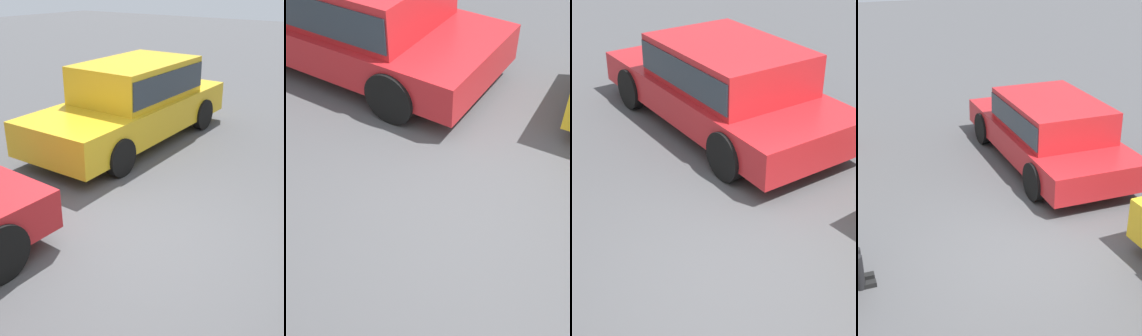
# 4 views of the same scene
# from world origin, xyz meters

# --- Properties ---
(ground_plane) EXTENTS (60.00, 60.00, 0.00)m
(ground_plane) POSITION_xyz_m (0.00, 0.00, 0.00)
(ground_plane) COLOR #4C4C4F
(parked_car_mid) EXTENTS (4.53, 1.97, 1.36)m
(parked_car_mid) POSITION_xyz_m (2.78, -1.69, 0.76)
(parked_car_mid) COLOR red
(parked_car_mid) RESTS_ON ground_plane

